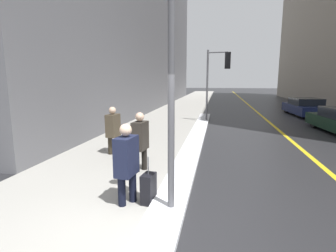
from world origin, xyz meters
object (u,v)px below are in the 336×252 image
pedestrian_with_shoulder_bag (127,160)px  parked_car_navy (305,107)px  lamp_post (171,72)px  traffic_light_near (219,70)px  pedestrian_in_glasses (140,139)px  pedestrian_nearside (113,128)px  rolling_suitcase (149,189)px

pedestrian_with_shoulder_bag → parked_car_navy: size_ratio=0.36×
lamp_post → pedestrian_with_shoulder_bag: (-0.90, 0.18, -1.65)m
traffic_light_near → pedestrian_with_shoulder_bag: traffic_light_near is taller
pedestrian_in_glasses → parked_car_navy: size_ratio=0.36×
lamp_post → pedestrian_nearside: lamp_post is taller
traffic_light_near → pedestrian_nearside: bearing=-107.5°
pedestrian_in_glasses → rolling_suitcase: (0.70, -1.77, -0.58)m
pedestrian_nearside → parked_car_navy: 14.87m
lamp_post → pedestrian_in_glasses: 2.89m
pedestrian_in_glasses → rolling_suitcase: bearing=28.2°
traffic_light_near → pedestrian_in_glasses: 9.24m
pedestrian_with_shoulder_bag → rolling_suitcase: (0.40, 0.10, -0.58)m
traffic_light_near → pedestrian_nearside: size_ratio=2.61×
pedestrian_in_glasses → pedestrian_nearside: size_ratio=1.02×
lamp_post → traffic_light_near: 10.87m
traffic_light_near → rolling_suitcase: (-1.29, -10.55, -2.65)m
pedestrian_nearside → rolling_suitcase: bearing=39.3°
traffic_light_near → pedestrian_in_glasses: (-1.99, -8.78, -2.07)m
lamp_post → pedestrian_in_glasses: (-1.20, 2.05, -1.66)m
rolling_suitcase → parked_car_navy: bearing=160.9°
lamp_post → rolling_suitcase: (-0.50, 0.28, -2.24)m
traffic_light_near → pedestrian_with_shoulder_bag: (-1.69, -10.65, -2.06)m
lamp_post → rolling_suitcase: 2.31m
pedestrian_with_shoulder_bag → rolling_suitcase: 0.71m
lamp_post → traffic_light_near: bearing=85.8°
lamp_post → pedestrian_nearside: bearing=126.2°
lamp_post → pedestrian_in_glasses: size_ratio=2.62×
rolling_suitcase → pedestrian_in_glasses: bearing=-151.8°
lamp_post → pedestrian_nearside: size_ratio=2.66×
pedestrian_with_shoulder_bag → pedestrian_nearside: bearing=-146.7°
traffic_light_near → pedestrian_in_glasses: size_ratio=2.57×
pedestrian_with_shoulder_bag → pedestrian_nearside: size_ratio=1.03×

